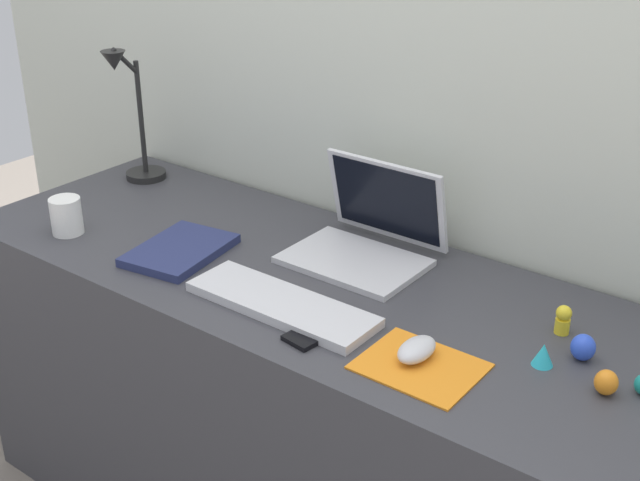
# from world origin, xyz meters

# --- Properties ---
(back_wall) EXTENTS (2.95, 0.05, 1.52)m
(back_wall) POSITION_xyz_m (0.00, 0.35, 0.76)
(back_wall) COLOR beige
(back_wall) RESTS_ON ground_plane
(desk) EXTENTS (1.75, 0.61, 0.74)m
(desk) POSITION_xyz_m (0.00, 0.00, 0.37)
(desk) COLOR #38383D
(desk) RESTS_ON ground_plane
(laptop) EXTENTS (0.30, 0.26, 0.21)m
(laptop) POSITION_xyz_m (0.03, 0.16, 0.79)
(laptop) COLOR silver
(laptop) RESTS_ON desk
(keyboard) EXTENTS (0.41, 0.13, 0.02)m
(keyboard) POSITION_xyz_m (0.03, -0.15, 0.75)
(keyboard) COLOR silver
(keyboard) RESTS_ON desk
(mousepad) EXTENTS (0.21, 0.17, 0.00)m
(mousepad) POSITION_xyz_m (0.36, -0.16, 0.74)
(mousepad) COLOR orange
(mousepad) RESTS_ON desk
(mouse) EXTENTS (0.06, 0.10, 0.03)m
(mouse) POSITION_xyz_m (0.34, -0.14, 0.76)
(mouse) COLOR silver
(mouse) RESTS_ON mousepad
(cell_phone) EXTENTS (0.08, 0.14, 0.01)m
(cell_phone) POSITION_xyz_m (0.14, -0.18, 0.74)
(cell_phone) COLOR black
(cell_phone) RESTS_ON desk
(desk_lamp) EXTENTS (0.11, 0.16, 0.37)m
(desk_lamp) POSITION_xyz_m (-0.74, 0.15, 0.92)
(desk_lamp) COLOR black
(desk_lamp) RESTS_ON desk
(notebook_pad) EXTENTS (0.20, 0.26, 0.02)m
(notebook_pad) POSITION_xyz_m (-0.31, -0.10, 0.75)
(notebook_pad) COLOR navy
(notebook_pad) RESTS_ON desk
(coffee_mug) EXTENTS (0.07, 0.07, 0.09)m
(coffee_mug) POSITION_xyz_m (-0.61, -0.18, 0.78)
(coffee_mug) COLOR white
(coffee_mug) RESTS_ON desk
(toy_figurine_cyan) EXTENTS (0.04, 0.04, 0.04)m
(toy_figurine_cyan) POSITION_xyz_m (0.53, -0.02, 0.76)
(toy_figurine_cyan) COLOR #28B7CC
(toy_figurine_cyan) RESTS_ON desk
(toy_figurine_yellow) EXTENTS (0.03, 0.03, 0.06)m
(toy_figurine_yellow) POSITION_xyz_m (0.51, 0.10, 0.77)
(toy_figurine_yellow) COLOR yellow
(toy_figurine_yellow) RESTS_ON desk
(toy_figurine_blue) EXTENTS (0.04, 0.04, 0.05)m
(toy_figurine_blue) POSITION_xyz_m (0.58, 0.04, 0.76)
(toy_figurine_blue) COLOR blue
(toy_figurine_blue) RESTS_ON desk
(toy_figurine_orange) EXTENTS (0.04, 0.04, 0.04)m
(toy_figurine_orange) POSITION_xyz_m (0.65, -0.04, 0.76)
(toy_figurine_orange) COLOR orange
(toy_figurine_orange) RESTS_ON desk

